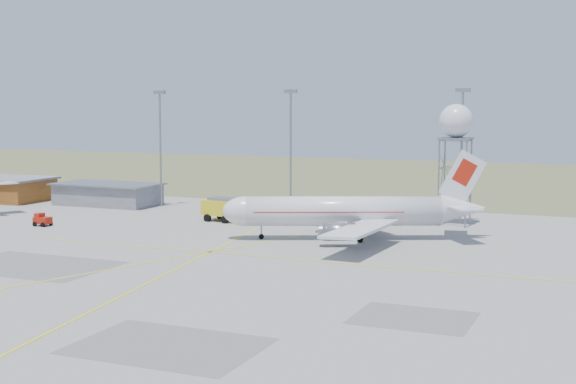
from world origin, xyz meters
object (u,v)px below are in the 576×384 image
at_px(airliner_main, 348,212).
at_px(radar_tower, 455,158).
at_px(baggage_tug, 42,221).
at_px(fire_truck, 233,210).

distance_m(airliner_main, radar_tower, 22.01).
bearing_deg(baggage_tug, fire_truck, 32.65).
xyz_separation_m(radar_tower, baggage_tug, (-56.42, -24.96, -9.46)).
xyz_separation_m(airliner_main, radar_tower, (10.69, 18.12, 6.48)).
distance_m(radar_tower, fire_truck, 34.68).
height_order(radar_tower, fire_truck, radar_tower).
relative_size(airliner_main, radar_tower, 1.87).
relative_size(radar_tower, baggage_tug, 7.21).
bearing_deg(radar_tower, baggage_tug, -156.13).
height_order(airliner_main, fire_truck, airliner_main).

